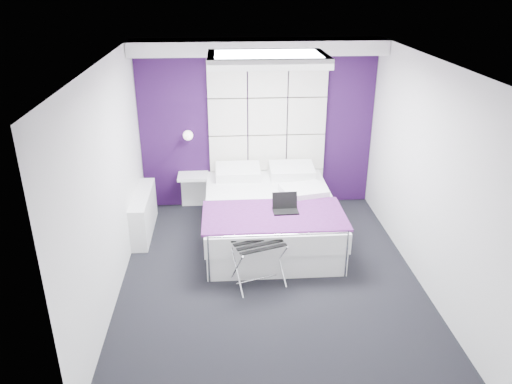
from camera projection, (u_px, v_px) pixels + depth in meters
floor at (270, 277)px, 6.15m from camera, size 4.40×4.40×0.00m
ceiling at (273, 62)px, 5.11m from camera, size 4.40×4.40×0.00m
wall_back at (257, 125)px, 7.64m from camera, size 3.60×0.00×3.60m
wall_left at (109, 184)px, 5.51m from camera, size 0.00×4.40×4.40m
wall_right at (427, 176)px, 5.74m from camera, size 0.00×4.40×4.40m
accent_wall at (257, 126)px, 7.63m from camera, size 3.58×0.02×2.58m
soffit at (259, 47)px, 6.93m from camera, size 3.58×0.50×0.20m
headboard at (267, 135)px, 7.64m from camera, size 1.80×0.08×2.30m
skylight at (267, 58)px, 5.67m from camera, size 1.36×0.86×0.12m
wall_lamp at (188, 135)px, 7.47m from camera, size 0.15×0.15×0.15m
radiator at (144, 213)px, 7.11m from camera, size 0.22×1.20×0.60m
bed at (269, 216)px, 6.98m from camera, size 1.82×2.20×0.77m
nightstand at (193, 176)px, 7.70m from camera, size 0.46×0.36×0.05m
luggage_rack at (258, 263)px, 5.92m from camera, size 0.57×0.42×0.56m
laptop at (285, 206)px, 6.44m from camera, size 0.32×0.23×0.23m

